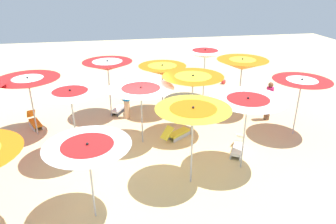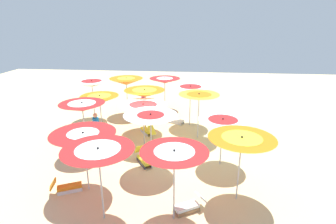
# 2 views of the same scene
# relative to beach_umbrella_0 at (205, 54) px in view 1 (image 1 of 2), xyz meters

# --- Properties ---
(ground) EXTENTS (40.41, 40.41, 0.04)m
(ground) POSITION_rel_beach_umbrella_0_xyz_m (4.07, -3.56, -2.27)
(ground) COLOR beige
(beach_umbrella_0) EXTENTS (2.17, 2.17, 2.50)m
(beach_umbrella_0) POSITION_rel_beach_umbrella_0_xyz_m (0.00, 0.00, 0.00)
(beach_umbrella_0) COLOR #B2B2B7
(beach_umbrella_0) RESTS_ON ground
(beach_umbrella_1) EXTENTS (2.03, 2.03, 2.21)m
(beach_umbrella_1) POSITION_rel_beach_umbrella_0_xyz_m (1.24, -2.23, -0.30)
(beach_umbrella_1) COLOR #B2B2B7
(beach_umbrella_1) RESTS_ON ground
(beach_umbrella_2) EXTENTS (2.03, 2.03, 2.50)m
(beach_umbrella_2) POSITION_rel_beach_umbrella_0_xyz_m (1.25, -4.49, 0.00)
(beach_umbrella_2) COLOR #B2B2B7
(beach_umbrella_2) RESTS_ON ground
(beach_umbrella_3) EXTENTS (2.27, 2.27, 2.32)m
(beach_umbrella_3) POSITION_rel_beach_umbrella_0_xyz_m (2.45, -7.34, -0.18)
(beach_umbrella_3) COLOR #B2B2B7
(beach_umbrella_3) RESTS_ON ground
(beach_umbrella_5) EXTENTS (2.16, 2.16, 2.48)m
(beach_umbrella_5) POSITION_rel_beach_umbrella_0_xyz_m (1.88, 1.07, -0.05)
(beach_umbrella_5) COLOR #B2B2B7
(beach_umbrella_5) RESTS_ON ground
(beach_umbrella_6) EXTENTS (2.22, 2.22, 2.40)m
(beach_umbrella_6) POSITION_rel_beach_umbrella_0_xyz_m (3.53, -1.49, -0.10)
(beach_umbrella_6) COLOR #B2B2B7
(beach_umbrella_6) RESTS_ON ground
(beach_umbrella_7) EXTENTS (2.30, 2.30, 2.18)m
(beach_umbrella_7) POSITION_rel_beach_umbrella_0_xyz_m (3.81, -3.40, -0.30)
(beach_umbrella_7) COLOR #B2B2B7
(beach_umbrella_7) RESTS_ON ground
(beach_umbrella_8) EXTENTS (2.16, 2.16, 2.47)m
(beach_umbrella_8) POSITION_rel_beach_umbrella_0_xyz_m (4.54, -5.64, 0.00)
(beach_umbrella_8) COLOR #B2B2B7
(beach_umbrella_8) RESTS_ON ground
(beach_umbrella_10) EXTENTS (2.09, 2.09, 2.25)m
(beach_umbrella_10) POSITION_rel_beach_umbrella_0_xyz_m (4.21, 2.38, -0.23)
(beach_umbrella_10) COLOR #B2B2B7
(beach_umbrella_10) RESTS_ON ground
(beach_umbrella_11) EXTENTS (2.24, 2.24, 2.41)m
(beach_umbrella_11) POSITION_rel_beach_umbrella_0_xyz_m (6.01, -0.48, -0.06)
(beach_umbrella_11) COLOR #B2B2B7
(beach_umbrella_11) RESTS_ON ground
(beach_umbrella_12) EXTENTS (2.08, 2.08, 2.45)m
(beach_umbrella_12) POSITION_rel_beach_umbrella_0_xyz_m (6.48, -2.25, -0.02)
(beach_umbrella_12) COLOR #B2B2B7
(beach_umbrella_12) RESTS_ON ground
(beach_umbrella_13) EXTENTS (2.04, 2.04, 2.14)m
(beach_umbrella_13) POSITION_rel_beach_umbrella_0_xyz_m (7.44, -5.01, -0.34)
(beach_umbrella_13) COLOR #B2B2B7
(beach_umbrella_13) RESTS_ON ground
(lounger_0) EXTENTS (1.29, 0.95, 0.52)m
(lounger_0) POSITION_rel_beach_umbrella_0_xyz_m (5.12, -0.23, -2.06)
(lounger_0) COLOR silver
(lounger_0) RESTS_ON ground
(lounger_1) EXTENTS (1.05, 1.27, 0.63)m
(lounger_1) POSITION_rel_beach_umbrella_0_xyz_m (3.74, -2.10, -2.04)
(lounger_1) COLOR silver
(lounger_1) RESTS_ON ground
(lounger_2) EXTENTS (0.94, 1.22, 0.67)m
(lounger_2) POSITION_rel_beach_umbrella_0_xyz_m (4.09, -5.24, -2.05)
(lounger_2) COLOR #333338
(lounger_2) RESTS_ON ground
(lounger_3) EXTENTS (1.14, 0.78, 0.59)m
(lounger_3) POSITION_rel_beach_umbrella_0_xyz_m (1.73, -7.56, -2.05)
(lounger_3) COLOR silver
(lounger_3) RESTS_ON ground
(lounger_5) EXTENTS (1.24, 0.87, 0.56)m
(lounger_5) POSITION_rel_beach_umbrella_0_xyz_m (0.84, -4.12, -2.06)
(lounger_5) COLOR #333338
(lounger_5) RESTS_ON ground
(beachgoer_0) EXTENTS (0.30, 0.30, 1.66)m
(beachgoer_0) POSITION_rel_beach_umbrella_0_xyz_m (2.78, 1.99, -1.39)
(beachgoer_0) COLOR brown
(beachgoer_0) RESTS_ON ground
(beachgoer_1) EXTENTS (0.30, 0.30, 1.74)m
(beachgoer_1) POSITION_rel_beach_umbrella_0_xyz_m (1.55, -3.82, -1.34)
(beachgoer_1) COLOR #D8A87F
(beachgoer_1) RESTS_ON ground
(beach_ball) EXTENTS (0.28, 0.28, 0.28)m
(beach_ball) POSITION_rel_beach_umbrella_0_xyz_m (-2.07, 1.79, -2.12)
(beach_ball) COLOR red
(beach_ball) RESTS_ON ground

